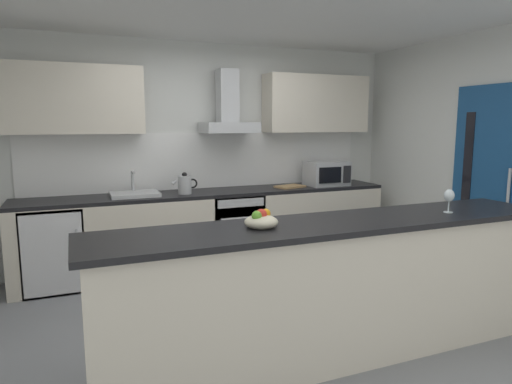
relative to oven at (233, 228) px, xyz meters
The scene contains 17 objects.
ground 1.63m from the oven, 98.36° to the right, with size 5.81×4.78×0.02m, color gray.
wall_back 0.96m from the oven, 119.21° to the left, with size 5.81×0.12×2.60m, color silver.
wall_right 2.85m from the oven, 34.62° to the right, with size 0.12×4.78×2.60m, color silver.
backsplash_tile 0.87m from the oven, 124.19° to the left, with size 4.09×0.02×0.66m, color white.
counter_back 0.23m from the oven, behind, with size 4.23×0.60×0.90m.
counter_island 2.27m from the oven, 90.51° to the right, with size 3.45×0.64×1.00m.
upper_cabinets 1.48m from the oven, 142.18° to the left, with size 4.18×0.32×0.70m.
side_door 2.74m from the oven, 36.36° to the right, with size 0.08×0.85×2.05m.
oven is the anchor object (origin of this frame).
refrigerator 1.92m from the oven, behind, with size 0.58×0.60×0.85m.
microwave 1.37m from the oven, ahead, with size 0.50×0.38×0.30m.
sink 1.20m from the oven, behind, with size 0.50×0.40×0.26m.
kettle 0.79m from the oven, behind, with size 0.29×0.15×0.24m.
range_hood 1.33m from the oven, 90.00° to the left, with size 0.62×0.45×0.72m.
wine_glass 2.59m from the oven, 68.72° to the right, with size 0.08×0.08×0.18m.
fruit_bowl 2.39m from the oven, 104.72° to the right, with size 0.22×0.22×0.13m.
chopping_board 0.86m from the oven, ahead, with size 0.34×0.22×0.02m, color tan.
Camera 1 is at (-1.47, -3.32, 1.67)m, focal length 31.57 mm.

